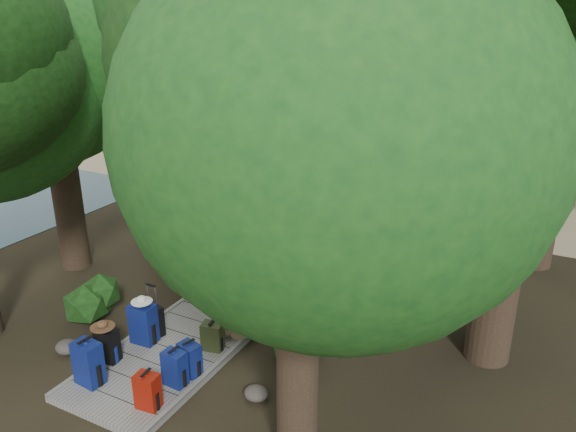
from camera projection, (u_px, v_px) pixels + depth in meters
The scene contains 47 objects.
ground at pixel (257, 286), 12.73m from camera, with size 120.00×120.00×0.00m, color black.
sand_beach at pixel (433, 142), 25.99m from camera, with size 40.00×22.00×0.02m, color tan.
water_bay at pixel (81, 80), 47.32m from camera, with size 50.00×60.00×0.02m, color #24424C.
distant_hill at pixel (177, 55), 69.85m from camera, with size 32.00×16.00×12.00m, color black.
boardwalk at pixel (278, 267), 13.54m from camera, with size 2.00×12.00×0.12m, color gray.
backpack_left_a at pixel (88, 361), 9.16m from camera, with size 0.45×0.31×0.84m, color navy, non-canonical shape.
backpack_left_b at pixel (107, 343), 9.77m from camera, with size 0.37×0.26×0.69m, color black, non-canonical shape.
backpack_left_c at pixel (143, 321), 10.30m from camera, with size 0.46×0.33×0.85m, color navy, non-canonical shape.
backpack_right_a at pixel (147, 389), 8.64m from camera, with size 0.36×0.26×0.65m, color #970B04, non-canonical shape.
backpack_right_b at pixel (175, 366), 9.16m from camera, with size 0.37×0.26×0.67m, color navy, non-canonical shape.
backpack_right_c at pixel (190, 357), 9.43m from camera, with size 0.37×0.26×0.63m, color navy, non-canonical shape.
backpack_right_d at pixel (213, 335), 10.13m from camera, with size 0.37×0.27×0.57m, color #2F3719, non-canonical shape.
duffel_right_khaki at pixel (240, 323), 10.67m from camera, with size 0.38×0.58×0.38m, color olive, non-canonical shape.
suitcase_on_boardwalk at pixel (154, 320), 10.58m from camera, with size 0.38×0.21×0.60m, color black, non-canonical shape.
lone_suitcase_on_sand at pixel (389, 180), 19.24m from camera, with size 0.43×0.25×0.68m, color black, non-canonical shape.
hat_brown at pixel (102, 324), 9.61m from camera, with size 0.42×0.42×0.13m, color #51351E, non-canonical shape.
hat_white at pixel (141, 299), 10.11m from camera, with size 0.39×0.39×0.13m, color silver, non-canonical shape.
kayak at pixel (299, 158), 22.57m from camera, with size 0.74×3.37×0.34m, color #BE3E10.
sun_lounger at pixel (501, 175), 19.81m from camera, with size 0.63×1.95×0.63m, color silver, non-canonical shape.
tree_right_a at pixel (299, 184), 6.51m from camera, with size 4.85×4.85×8.09m, color black, non-canonical shape.
tree_right_b at pixel (533, 32), 8.22m from camera, with size 6.29×6.29×11.22m, color black, non-canonical shape.
tree_right_c at pixel (458, 89), 10.70m from camera, with size 5.18×5.18×8.97m, color black, non-canonical shape.
tree_right_d at pixel (576, 9), 11.75m from camera, with size 6.45×6.45×11.82m, color black, non-canonical shape.
tree_right_e at pixel (541, 55), 15.12m from camera, with size 5.25×5.25×9.45m, color black, non-canonical shape.
tree_left_b at pixel (48, 65), 12.07m from camera, with size 5.31×5.31×9.55m, color black, non-canonical shape.
tree_left_c at pixel (194, 78), 15.87m from camera, with size 4.66×4.66×8.10m, color black, non-canonical shape.
tree_back_a at pixel (395, 51), 24.72m from camera, with size 4.69×4.69×8.12m, color black, non-canonical shape.
tree_back_b at pixel (488, 39), 24.00m from camera, with size 5.17×5.17×9.23m, color black, non-canonical shape.
tree_back_c at pixel (565, 31), 21.41m from camera, with size 5.60×5.60×10.09m, color black, non-canonical shape.
tree_back_d at pixel (303, 60), 25.84m from camera, with size 4.32×4.32×7.20m, color black, non-canonical shape.
palm_right_a at pixel (442, 110), 15.12m from camera, with size 3.91×3.91×6.66m, color #103C13, non-canonical shape.
palm_right_b at pixel (544, 75), 17.96m from camera, with size 4.01×4.01×7.74m, color #103C13, non-canonical shape.
palm_right_c at pixel (494, 79), 20.53m from camera, with size 4.31×4.31×6.86m, color #103C13, non-canonical shape.
palm_left_a at pixel (250, 90), 18.69m from camera, with size 4.19×4.19×6.66m, color #103C13, non-canonical shape.
rock_left_a at pixel (67, 347), 10.27m from camera, with size 0.45×0.40×0.25m, color #4C473F, non-canonical shape.
rock_left_b at pixel (106, 291), 12.27m from camera, with size 0.41×0.37×0.23m, color #4C473F, non-canonical shape.
rock_left_c at pixel (219, 256), 13.93m from camera, with size 0.54×0.48×0.30m, color #4C473F, non-canonical shape.
rock_left_d at pixel (226, 226), 15.94m from camera, with size 0.34×0.31×0.19m, color #4C473F, non-canonical shape.
rock_right_a at pixel (256, 393), 9.06m from camera, with size 0.40×0.36×0.22m, color #4C473F, non-canonical shape.
rock_right_b at pixel (339, 336), 10.61m from camera, with size 0.41×0.37×0.23m, color #4C473F, non-canonical shape.
rock_right_c at pixel (349, 272), 13.23m from camera, with size 0.27×0.25×0.15m, color #4C473F, non-canonical shape.
shrub_left_a at pixel (95, 302), 11.19m from camera, with size 0.94×0.94×0.84m, color #144416, non-canonical shape.
shrub_left_b at pixel (218, 235), 14.38m from camera, with size 1.02×1.02×0.92m, color #144416, non-canonical shape.
shrub_left_c at pixel (238, 192), 17.42m from camera, with size 1.21×1.21×1.09m, color #144416, non-canonical shape.
shrub_right_a at pixel (295, 338), 9.93m from camera, with size 1.02×1.02×0.92m, color #144416, non-canonical shape.
shrub_right_b at pixel (404, 246), 13.28m from camera, with size 1.39×1.39×1.25m, color #144416, non-canonical shape.
shrub_right_c at pixel (402, 211), 16.35m from camera, with size 0.80×0.80×0.72m, color #144416, non-canonical shape.
Camera 1 is at (5.88, -9.73, 6.00)m, focal length 35.00 mm.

